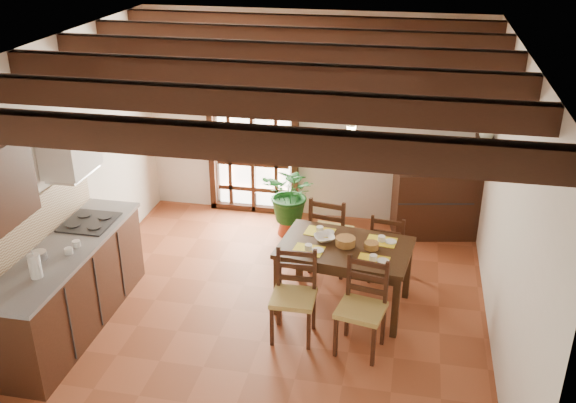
% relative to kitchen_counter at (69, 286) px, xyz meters
% --- Properties ---
extents(ground_plane, '(5.00, 5.00, 0.00)m').
position_rel_kitchen_counter_xyz_m(ground_plane, '(1.96, 0.60, -0.47)').
color(ground_plane, brown).
extents(room_shell, '(4.52, 5.02, 2.81)m').
position_rel_kitchen_counter_xyz_m(room_shell, '(1.96, 0.60, 1.34)').
color(room_shell, silver).
rests_on(room_shell, ground_plane).
extents(ceiling_beams, '(4.50, 4.34, 0.20)m').
position_rel_kitchen_counter_xyz_m(ceiling_beams, '(1.96, 0.60, 2.22)').
color(ceiling_beams, black).
rests_on(ceiling_beams, room_shell).
extents(french_door, '(1.26, 0.11, 2.32)m').
position_rel_kitchen_counter_xyz_m(french_door, '(1.16, 3.05, 0.70)').
color(french_door, white).
rests_on(french_door, ground_plane).
extents(kitchen_counter, '(0.64, 2.25, 1.38)m').
position_rel_kitchen_counter_xyz_m(kitchen_counter, '(0.00, 0.00, 0.00)').
color(kitchen_counter, black).
rests_on(kitchen_counter, ground_plane).
extents(range_hood, '(0.38, 0.60, 0.54)m').
position_rel_kitchen_counter_xyz_m(range_hood, '(-0.09, 0.55, 1.26)').
color(range_hood, white).
rests_on(range_hood, room_shell).
extents(counter_items, '(0.50, 1.43, 0.25)m').
position_rel_kitchen_counter_xyz_m(counter_items, '(0.00, 0.09, 0.49)').
color(counter_items, black).
rests_on(counter_items, kitchen_counter).
extents(dining_table, '(1.45, 1.04, 0.74)m').
position_rel_kitchen_counter_xyz_m(dining_table, '(2.68, 0.92, 0.17)').
color(dining_table, '#321E10').
rests_on(dining_table, ground_plane).
extents(chair_near_left, '(0.43, 0.41, 0.92)m').
position_rel_kitchen_counter_xyz_m(chair_near_left, '(2.26, 0.27, -0.18)').
color(chair_near_left, tan).
rests_on(chair_near_left, ground_plane).
extents(chair_near_right, '(0.51, 0.49, 0.94)m').
position_rel_kitchen_counter_xyz_m(chair_near_right, '(2.93, 0.19, -0.18)').
color(chair_near_right, tan).
rests_on(chair_near_right, ground_plane).
extents(chair_far_left, '(0.52, 0.50, 0.98)m').
position_rel_kitchen_counter_xyz_m(chair_far_left, '(2.43, 1.65, -0.17)').
color(chair_far_left, tan).
rests_on(chair_far_left, ground_plane).
extents(chair_far_right, '(0.43, 0.42, 0.86)m').
position_rel_kitchen_counter_xyz_m(chair_far_right, '(3.11, 1.56, -0.20)').
color(chair_far_right, tan).
rests_on(chair_far_right, ground_plane).
extents(table_setting, '(0.99, 0.66, 0.09)m').
position_rel_kitchen_counter_xyz_m(table_setting, '(2.68, 0.92, 0.27)').
color(table_setting, yellow).
rests_on(table_setting, dining_table).
extents(table_bowl, '(0.29, 0.29, 0.05)m').
position_rel_kitchen_counter_xyz_m(table_bowl, '(2.45, 0.99, 0.29)').
color(table_bowl, white).
rests_on(table_bowl, dining_table).
extents(sideboard, '(1.14, 0.68, 0.91)m').
position_rel_kitchen_counter_xyz_m(sideboard, '(3.65, 2.83, -0.02)').
color(sideboard, black).
rests_on(sideboard, ground_plane).
extents(crt_tv, '(0.44, 0.41, 0.34)m').
position_rel_kitchen_counter_xyz_m(crt_tv, '(3.65, 2.82, 0.62)').
color(crt_tv, black).
rests_on(crt_tv, sideboard).
extents(fuse_box, '(0.25, 0.03, 0.32)m').
position_rel_kitchen_counter_xyz_m(fuse_box, '(3.46, 3.08, 1.28)').
color(fuse_box, white).
rests_on(fuse_box, room_shell).
extents(plant_pot, '(0.38, 0.38, 0.23)m').
position_rel_kitchen_counter_xyz_m(plant_pot, '(1.81, 2.47, -0.36)').
color(plant_pot, maroon).
rests_on(plant_pot, ground_plane).
extents(potted_plant, '(2.17, 1.98, 2.05)m').
position_rel_kitchen_counter_xyz_m(potted_plant, '(1.81, 2.47, 0.10)').
color(potted_plant, '#144C19').
rests_on(potted_plant, ground_plane).
extents(wall_shelf, '(0.20, 0.42, 0.20)m').
position_rel_kitchen_counter_xyz_m(wall_shelf, '(4.10, 2.20, 1.04)').
color(wall_shelf, black).
rests_on(wall_shelf, room_shell).
extents(shelf_vase, '(0.15, 0.15, 0.15)m').
position_rel_kitchen_counter_xyz_m(shelf_vase, '(4.10, 2.20, 1.18)').
color(shelf_vase, '#B2BFB2').
rests_on(shelf_vase, wall_shelf).
extents(shelf_flowers, '(0.14, 0.14, 0.36)m').
position_rel_kitchen_counter_xyz_m(shelf_flowers, '(4.10, 2.20, 1.38)').
color(shelf_flowers, yellow).
rests_on(shelf_flowers, shelf_vase).
extents(framed_picture, '(0.03, 0.32, 0.32)m').
position_rel_kitchen_counter_xyz_m(framed_picture, '(4.18, 2.20, 1.58)').
color(framed_picture, brown).
rests_on(framed_picture, room_shell).
extents(pendant_lamp, '(0.36, 0.36, 0.84)m').
position_rel_kitchen_counter_xyz_m(pendant_lamp, '(2.68, 1.02, 1.60)').
color(pendant_lamp, black).
rests_on(pendant_lamp, room_shell).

